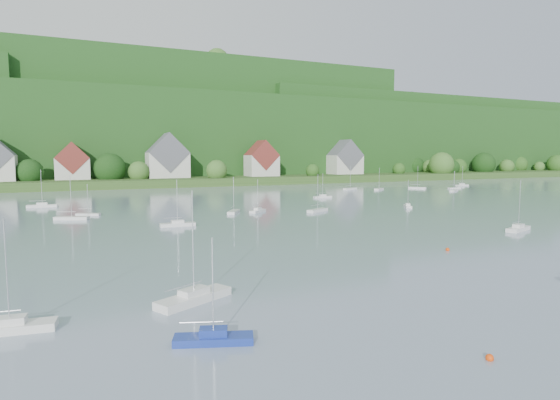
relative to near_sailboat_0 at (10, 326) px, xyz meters
name	(u,v)px	position (x,y,z in m)	size (l,w,h in m)	color
far_shore_strip	(151,180)	(34.28, 164.35, 1.07)	(600.00, 60.00, 3.00)	#2D501E
forested_ridge	(131,136)	(34.67, 232.92, 22.46)	(620.00, 181.22, 69.89)	#154014
village_building_1	(72,164)	(4.28, 153.35, 8.33)	(12.00, 9.36, 14.00)	beige
village_building_2	(168,160)	(39.28, 152.35, 9.84)	(16.00, 11.44, 18.00)	beige
village_building_3	(262,161)	(79.28, 150.35, 9.00)	(13.00, 10.40, 15.50)	beige
village_building_4	(345,160)	(124.28, 154.35, 9.16)	(15.00, 10.40, 16.50)	beige
near_sailboat_0	(10,326)	(0.00, 0.00, 0.00)	(5.92, 2.34, 7.78)	white
near_sailboat_1	(213,337)	(12.06, -7.45, -0.03)	(5.24, 3.01, 6.82)	navy
near_sailboat_3	(518,228)	(68.50, 15.11, 0.01)	(6.19, 3.50, 8.06)	white
near_sailboat_6	(194,297)	(12.90, 1.17, 0.04)	(6.88, 4.81, 9.13)	white
mooring_buoy_0	(489,360)	(26.11, -16.47, -0.43)	(0.48, 0.48, 0.48)	#EB430B
mooring_buoy_3	(448,251)	(46.91, 8.13, -0.43)	(0.50, 0.50, 0.50)	#EB430B
mooring_buoy_5	(55,321)	(2.67, 1.18, -0.43)	(0.39, 0.39, 0.39)	#EB430B
far_sailboat_cluster	(239,200)	(44.00, 78.80, -0.05)	(199.52, 76.04, 8.71)	white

